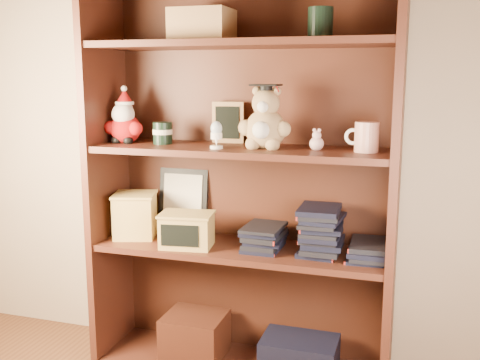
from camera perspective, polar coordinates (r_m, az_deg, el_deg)
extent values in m
cube|color=tan|center=(2.41, -3.43, 11.23)|extent=(3.00, 0.04, 2.50)
cube|color=#461F14|center=(2.43, -13.27, 0.30)|extent=(0.03, 0.35, 1.60)
cube|color=#461F14|center=(2.10, 15.43, -1.42)|extent=(0.03, 0.35, 1.60)
cube|color=#411D11|center=(2.35, 1.21, 0.23)|extent=(1.20, 0.02, 1.60)
cube|color=#461F14|center=(2.16, 0.00, 13.65)|extent=(1.14, 0.33, 0.02)
cube|color=#411D11|center=(2.47, -4.59, -15.42)|extent=(0.25, 0.22, 0.18)
cube|color=black|center=(2.37, 6.06, -17.26)|extent=(0.30, 0.20, 0.14)
cube|color=#9E7547|center=(2.21, -3.85, 15.43)|extent=(0.22, 0.18, 0.12)
cylinder|color=black|center=(2.09, 8.17, 15.49)|extent=(0.09, 0.09, 0.11)
cube|color=#461F14|center=(2.26, 0.00, -7.06)|extent=(1.14, 0.33, 0.02)
cube|color=#461F14|center=(2.17, 0.00, 3.05)|extent=(1.14, 0.33, 0.02)
sphere|color=#A50F0F|center=(2.36, -11.55, 5.11)|extent=(0.12, 0.12, 0.12)
sphere|color=#A50F0F|center=(2.37, -12.98, 5.20)|extent=(0.06, 0.06, 0.06)
sphere|color=#A50F0F|center=(2.31, -10.57, 5.17)|extent=(0.06, 0.06, 0.06)
sphere|color=black|center=(2.35, -12.41, 3.98)|extent=(0.04, 0.04, 0.04)
sphere|color=black|center=(2.32, -11.32, 3.96)|extent=(0.04, 0.04, 0.04)
sphere|color=white|center=(2.34, -11.78, 6.57)|extent=(0.09, 0.09, 0.09)
sphere|color=#D8B293|center=(2.35, -11.62, 7.09)|extent=(0.07, 0.07, 0.07)
cone|color=#A50F0F|center=(2.35, -11.67, 8.34)|extent=(0.07, 0.07, 0.06)
sphere|color=white|center=(2.35, -11.70, 9.08)|extent=(0.02, 0.02, 0.02)
cylinder|color=white|center=(2.35, -11.64, 7.67)|extent=(0.08, 0.08, 0.01)
cylinder|color=black|center=(2.28, -7.87, 4.75)|extent=(0.08, 0.08, 0.09)
cylinder|color=beige|center=(2.28, -7.87, 4.88)|extent=(0.08, 0.08, 0.02)
cube|color=#9E7547|center=(2.30, -1.22, 5.87)|extent=(0.13, 0.03, 0.17)
cube|color=black|center=(2.29, -1.30, 5.85)|extent=(0.10, 0.01, 0.13)
cube|color=#9E7547|center=(2.33, -0.99, 4.22)|extent=(0.06, 0.06, 0.01)
cylinder|color=white|center=(2.12, -2.40, 3.36)|extent=(0.05, 0.05, 0.01)
cone|color=white|center=(2.12, -2.41, 3.94)|extent=(0.02, 0.02, 0.03)
cylinder|color=white|center=(2.12, -2.41, 4.52)|extent=(0.04, 0.04, 0.02)
ellipsoid|color=silver|center=(2.11, -2.42, 5.26)|extent=(0.04, 0.04, 0.05)
sphere|color=tan|center=(2.13, 2.62, 5.17)|extent=(0.15, 0.15, 0.15)
sphere|color=white|center=(2.07, 2.15, 5.09)|extent=(0.07, 0.07, 0.07)
sphere|color=tan|center=(2.13, 0.61, 5.32)|extent=(0.06, 0.06, 0.06)
sphere|color=tan|center=(2.10, 4.36, 5.20)|extent=(0.06, 0.06, 0.06)
sphere|color=tan|center=(2.11, 1.29, 3.70)|extent=(0.05, 0.05, 0.05)
sphere|color=tan|center=(2.09, 3.32, 3.61)|extent=(0.05, 0.05, 0.05)
sphere|color=tan|center=(2.13, 2.64, 7.82)|extent=(0.11, 0.11, 0.11)
sphere|color=white|center=(2.09, 2.33, 7.46)|extent=(0.04, 0.04, 0.04)
sphere|color=tan|center=(2.15, 1.73, 9.02)|extent=(0.04, 0.04, 0.04)
sphere|color=tan|center=(2.13, 3.74, 8.99)|extent=(0.04, 0.04, 0.04)
cylinder|color=black|center=(2.13, 2.66, 9.29)|extent=(0.05, 0.05, 0.02)
cube|color=black|center=(2.12, 2.66, 9.62)|extent=(0.10, 0.10, 0.01)
cylinder|color=#A50F0F|center=(2.09, 3.82, 9.26)|extent=(0.00, 0.05, 0.03)
sphere|color=#D6A6A6|center=(2.10, 7.78, 3.68)|extent=(0.05, 0.05, 0.05)
sphere|color=#D6A6A6|center=(2.09, 7.80, 4.53)|extent=(0.03, 0.03, 0.03)
sphere|color=#D6A6A6|center=(2.09, 7.56, 5.05)|extent=(0.01, 0.01, 0.01)
sphere|color=#D6A6A6|center=(2.09, 8.08, 5.03)|extent=(0.01, 0.01, 0.01)
cylinder|color=silver|center=(2.07, 12.74, 4.28)|extent=(0.09, 0.09, 0.11)
torus|color=white|center=(2.08, 11.39, 4.35)|extent=(0.06, 0.01, 0.06)
cube|color=black|center=(2.45, -5.76, -2.07)|extent=(0.22, 0.05, 0.28)
cube|color=beige|center=(2.44, -5.87, -2.12)|extent=(0.18, 0.04, 0.23)
cube|color=tan|center=(2.41, -10.61, -3.61)|extent=(0.20, 0.20, 0.18)
cube|color=black|center=(2.34, -11.56, -4.07)|extent=(0.11, 0.04, 0.12)
cube|color=tan|center=(2.39, -10.68, -1.47)|extent=(0.21, 0.21, 0.01)
cube|color=tan|center=(2.25, -5.42, -5.16)|extent=(0.22, 0.17, 0.13)
cube|color=black|center=(2.18, -6.15, -5.65)|extent=(0.15, 0.03, 0.08)
cube|color=tan|center=(2.23, -5.45, -3.49)|extent=(0.23, 0.18, 0.01)
cube|color=black|center=(2.23, 2.40, -6.78)|extent=(0.14, 0.20, 0.02)
cube|color=black|center=(2.22, 2.40, -6.38)|extent=(0.14, 0.20, 0.02)
cube|color=black|center=(2.22, 2.41, -5.99)|extent=(0.14, 0.20, 0.02)
cube|color=black|center=(2.21, 2.41, -5.59)|extent=(0.14, 0.20, 0.02)
cube|color=black|center=(2.21, 2.41, -5.19)|extent=(0.14, 0.20, 0.02)
cube|color=black|center=(2.21, 2.42, -4.79)|extent=(0.14, 0.20, 0.02)
cube|color=black|center=(2.18, 8.15, -7.24)|extent=(0.14, 0.20, 0.02)
cube|color=black|center=(2.18, 8.16, -6.84)|extent=(0.14, 0.20, 0.02)
cube|color=black|center=(2.17, 8.17, -6.44)|extent=(0.14, 0.20, 0.02)
cube|color=black|center=(2.17, 8.18, -6.04)|extent=(0.14, 0.20, 0.02)
cube|color=black|center=(2.16, 8.19, -5.63)|extent=(0.14, 0.20, 0.02)
cube|color=black|center=(2.16, 8.20, -5.22)|extent=(0.14, 0.20, 0.02)
cube|color=black|center=(2.16, 8.21, -4.81)|extent=(0.14, 0.20, 0.02)
cube|color=black|center=(2.15, 8.22, -4.40)|extent=(0.14, 0.20, 0.02)
cube|color=black|center=(2.15, 8.23, -3.99)|extent=(0.14, 0.20, 0.02)
cube|color=black|center=(2.14, 8.25, -3.58)|extent=(0.14, 0.20, 0.02)
cube|color=black|center=(2.14, 8.26, -3.16)|extent=(0.14, 0.20, 0.02)
cube|color=black|center=(2.16, 12.85, -7.57)|extent=(0.14, 0.20, 0.02)
cube|color=black|center=(2.16, 12.86, -7.17)|extent=(0.14, 0.20, 0.02)
cube|color=black|center=(2.15, 12.88, -6.76)|extent=(0.14, 0.20, 0.02)
cube|color=black|center=(2.15, 12.90, -6.36)|extent=(0.14, 0.20, 0.02)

